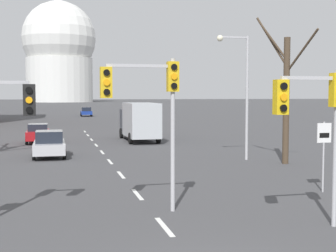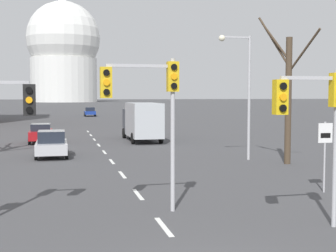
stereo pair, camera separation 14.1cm
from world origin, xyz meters
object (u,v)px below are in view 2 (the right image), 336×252
traffic_signal_near_right (317,108)px  sedan_mid_centre (90,112)px  speed_limit_sign (325,145)px  delivery_truck (142,120)px  sedan_near_left (52,144)px  traffic_signal_centre_tall (150,96)px  sedan_near_right (41,133)px  street_lamp_right (243,83)px  traffic_signal_near_left (3,110)px

traffic_signal_near_right → sedan_mid_centre: 72.20m
speed_limit_sign → delivery_truck: size_ratio=0.38×
speed_limit_sign → sedan_near_left: speed_limit_sign is taller
traffic_signal_centre_tall → sedan_near_right: 24.02m
speed_limit_sign → street_lamp_right: street_lamp_right is taller
sedan_near_left → sedan_near_right: size_ratio=1.02×
sedan_near_right → delivery_truck: (8.04, -0.30, 0.92)m
traffic_signal_centre_tall → speed_limit_sign: 7.58m
traffic_signal_centre_tall → delivery_truck: traffic_signal_centre_tall is taller
traffic_signal_near_right → traffic_signal_centre_tall: bearing=146.2°
traffic_signal_near_right → delivery_truck: traffic_signal_near_right is taller
speed_limit_sign → sedan_near_left: (-10.46, 13.08, -1.06)m
traffic_signal_near_left → traffic_signal_centre_tall: 4.50m
traffic_signal_centre_tall → delivery_truck: bearing=80.7°
traffic_signal_near_left → traffic_signal_centre_tall: (4.47, -0.23, 0.45)m
speed_limit_sign → sedan_mid_centre: 67.97m
traffic_signal_near_left → sedan_near_right: (0.23, 23.23, -2.54)m
traffic_signal_centre_tall → sedan_near_right: bearing=100.2°
sedan_near_left → traffic_signal_near_left: bearing=-94.7°
sedan_mid_centre → delivery_truck: size_ratio=0.57×
speed_limit_sign → delivery_truck: bearing=98.9°
sedan_near_left → delivery_truck: 11.16m
traffic_signal_near_left → delivery_truck: 24.43m
sedan_near_left → sedan_near_right: bearing=96.1°
traffic_signal_centre_tall → sedan_near_left: bearing=102.7°
sedan_near_right → sedan_mid_centre: bearing=81.6°
traffic_signal_centre_tall → speed_limit_sign: bearing=11.9°
sedan_near_right → traffic_signal_near_left: bearing=-90.6°
traffic_signal_near_left → speed_limit_sign: (11.65, 1.28, -1.45)m
traffic_signal_near_right → delivery_truck: (-0.40, 25.97, -1.70)m
street_lamp_right → sedan_mid_centre: (-5.03, 58.58, -3.65)m
sedan_mid_centre → delivery_truck: delivery_truck is taller
street_lamp_right → sedan_mid_centre: size_ratio=1.74×
sedan_near_left → traffic_signal_centre_tall: bearing=-77.3°
speed_limit_sign → delivery_truck: 21.91m
sedan_near_right → sedan_mid_centre: size_ratio=0.97×
street_lamp_right → delivery_truck: (-3.74, 12.43, -2.77)m
speed_limit_sign → sedan_near_right: bearing=117.5°
sedan_mid_centre → street_lamp_right: bearing=-85.1°
sedan_near_right → delivery_truck: size_ratio=0.55×
speed_limit_sign → delivery_truck: (-3.37, 21.65, -0.16)m
traffic_signal_centre_tall → street_lamp_right: bearing=54.9°
speed_limit_sign → sedan_near_left: bearing=128.7°
delivery_truck → street_lamp_right: bearing=-73.2°
traffic_signal_near_left → traffic_signal_centre_tall: bearing=-2.9°
sedan_near_left → sedan_near_right: (-0.95, 8.87, -0.02)m
traffic_signal_near_left → sedan_mid_centre: (6.99, 69.09, -2.50)m
traffic_signal_near_right → sedan_near_right: traffic_signal_near_right is taller
traffic_signal_centre_tall → traffic_signal_near_left: bearing=177.1°
speed_limit_sign → traffic_signal_near_right: bearing=-124.4°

